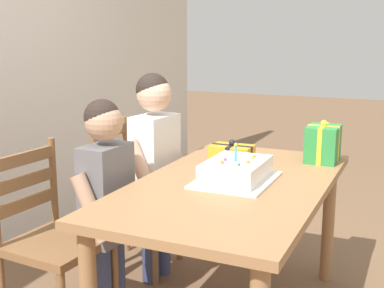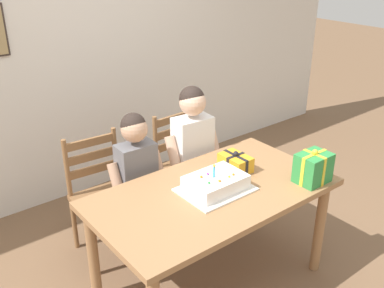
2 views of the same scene
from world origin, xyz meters
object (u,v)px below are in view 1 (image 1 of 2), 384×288
object	(u,v)px
birthday_cake	(236,171)
chair_right	(133,195)
dining_table	(233,201)
gift_box_red_large	(232,155)
child_older	(155,157)
gift_box_beside_cake	(323,144)
chair_left	(51,239)
child_younger	(107,190)

from	to	relation	value
birthday_cake	chair_right	bearing A→B (deg)	65.15
dining_table	chair_right	xyz separation A→B (m)	(0.38, 0.79, -0.19)
dining_table	gift_box_red_large	world-z (taller)	gift_box_red_large
child_older	dining_table	bearing A→B (deg)	-117.08
birthday_cake	child_older	world-z (taller)	child_older
child_older	birthday_cake	bearing A→B (deg)	-115.72
birthday_cake	child_older	bearing A→B (deg)	64.28
dining_table	gift_box_beside_cake	world-z (taller)	gift_box_beside_cake
gift_box_red_large	chair_right	bearing A→B (deg)	83.01
gift_box_beside_cake	chair_left	xyz separation A→B (m)	(-0.96, 1.10, -0.38)
chair_left	child_younger	size ratio (longest dim) A/B	0.81
gift_box_red_large	child_older	world-z (taller)	child_older
child_older	chair_left	bearing A→B (deg)	162.89
child_older	child_younger	xyz separation A→B (m)	(-0.50, 0.00, -0.06)
birthday_cake	gift_box_red_large	distance (m)	0.32
gift_box_red_large	child_older	xyz separation A→B (m)	(-0.00, 0.47, -0.06)
birthday_cake	chair_left	distance (m)	0.95
gift_box_beside_cake	child_younger	size ratio (longest dim) A/B	0.20
chair_left	child_younger	world-z (taller)	child_younger
birthday_cake	child_younger	distance (m)	0.64
birthday_cake	chair_left	world-z (taller)	birthday_cake
dining_table	child_younger	distance (m)	0.62
gift_box_red_large	chair_left	xyz separation A→B (m)	(-0.68, 0.68, -0.34)
dining_table	child_younger	xyz separation A→B (m)	(-0.20, 0.58, 0.04)
gift_box_beside_cake	chair_right	xyz separation A→B (m)	(-0.20, 1.10, -0.38)
birthday_cake	child_younger	xyz separation A→B (m)	(-0.22, 0.59, -0.11)
child_older	child_younger	distance (m)	0.50
dining_table	gift_box_beside_cake	size ratio (longest dim) A/B	6.64
dining_table	gift_box_red_large	size ratio (longest dim) A/B	6.89
gift_box_beside_cake	child_older	distance (m)	0.94
child_younger	gift_box_beside_cake	bearing A→B (deg)	-48.76
gift_box_beside_cake	child_younger	distance (m)	1.20
chair_left	child_younger	bearing A→B (deg)	-49.36
chair_left	chair_right	world-z (taller)	same
child_older	gift_box_beside_cake	bearing A→B (deg)	-72.42
gift_box_beside_cake	gift_box_red_large	bearing A→B (deg)	123.21
chair_right	birthday_cake	bearing A→B (deg)	-114.85
dining_table	chair_right	distance (m)	0.90
dining_table	child_younger	size ratio (longest dim) A/B	1.36
birthday_cake	chair_right	xyz separation A→B (m)	(0.37, 0.80, -0.33)
chair_left	child_younger	xyz separation A→B (m)	(0.18, -0.21, 0.22)
chair_left	chair_right	bearing A→B (deg)	0.00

